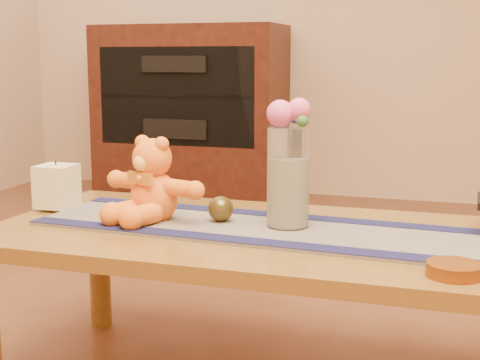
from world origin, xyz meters
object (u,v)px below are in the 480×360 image
(bronze_ball, at_px, (221,209))
(amber_dish, at_px, (454,270))
(teddy_bear, at_px, (154,180))
(glass_vase, at_px, (288,177))
(pillar_candle, at_px, (57,186))

(bronze_ball, xyz_separation_m, amber_dish, (0.61, -0.28, -0.03))
(bronze_ball, relative_size, amber_dish, 0.60)
(amber_dish, bearing_deg, bronze_ball, 155.56)
(teddy_bear, distance_m, amber_dish, 0.84)
(glass_vase, bearing_deg, teddy_bear, -176.22)
(glass_vase, bearing_deg, bronze_ball, -179.18)
(glass_vase, bearing_deg, amber_dish, -33.42)
(glass_vase, height_order, bronze_ball, glass_vase)
(pillar_candle, bearing_deg, teddy_bear, -7.66)
(glass_vase, relative_size, amber_dish, 2.28)
(teddy_bear, distance_m, pillar_candle, 0.34)
(pillar_candle, bearing_deg, glass_vase, -1.68)
(glass_vase, bearing_deg, pillar_candle, 178.32)
(glass_vase, relative_size, bronze_ball, 3.77)
(bronze_ball, bearing_deg, teddy_bear, -173.30)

